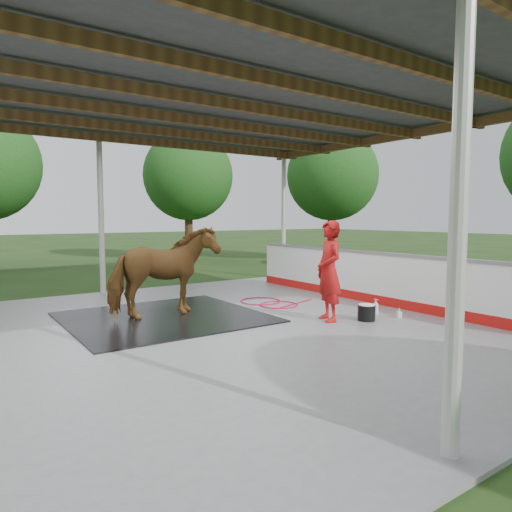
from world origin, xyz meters
TOP-DOWN VIEW (x-y plane):
  - ground at (0.00, 0.00)m, footprint 100.00×100.00m
  - concrete_slab at (0.00, 0.00)m, footprint 12.00×10.00m
  - pavilion_structure at (0.00, -0.00)m, footprint 12.60×10.60m
  - dasher_board at (4.60, 0.00)m, footprint 0.16×8.00m
  - tree_belt at (0.30, 0.90)m, footprint 28.00×28.00m
  - rubber_mat at (0.16, 1.30)m, footprint 3.51×3.29m
  - horse at (0.16, 1.30)m, footprint 2.04×0.95m
  - handler at (2.55, -0.65)m, footprint 0.63×0.78m
  - wash_bucket at (3.13, -1.04)m, footprint 0.32×0.32m
  - soap_bottle_a at (3.62, -0.84)m, footprint 0.14×0.14m
  - soap_bottle_b at (3.81, -1.25)m, footprint 0.11×0.11m
  - hose_coil at (2.66, 1.35)m, footprint 1.57×1.46m

SIDE VIEW (x-z plane):
  - ground at x=0.00m, z-range 0.00..0.00m
  - concrete_slab at x=0.00m, z-range 0.00..0.05m
  - hose_coil at x=2.66m, z-range 0.05..0.07m
  - rubber_mat at x=0.16m, z-range 0.05..0.08m
  - soap_bottle_b at x=3.81m, z-range 0.05..0.23m
  - wash_bucket at x=3.13m, z-range 0.05..0.36m
  - soap_bottle_a at x=3.62m, z-range 0.05..0.37m
  - dasher_board at x=4.60m, z-range 0.02..1.17m
  - horse at x=0.16m, z-range 0.08..1.78m
  - handler at x=2.55m, z-range 0.05..1.90m
  - tree_belt at x=0.30m, z-range 0.89..6.69m
  - pavilion_structure at x=0.00m, z-range 1.94..5.99m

